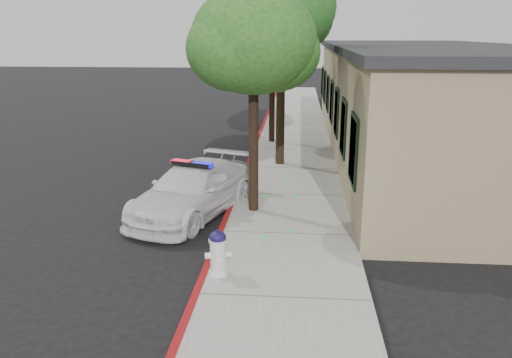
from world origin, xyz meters
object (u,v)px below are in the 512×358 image
(clapboard_building, at_px, (425,101))
(street_tree_mid, at_px, (282,11))
(street_tree_far, at_px, (273,44))
(street_tree_near, at_px, (254,46))
(fire_hydrant, at_px, (218,252))
(police_car, at_px, (193,190))

(clapboard_building, relative_size, street_tree_mid, 3.03)
(street_tree_far, bearing_deg, street_tree_mid, -83.09)
(clapboard_building, distance_m, street_tree_near, 9.79)
(clapboard_building, bearing_deg, street_tree_near, -128.86)
(street_tree_near, bearing_deg, street_tree_far, 89.83)
(fire_hydrant, height_order, street_tree_far, street_tree_far)
(fire_hydrant, bearing_deg, police_car, 92.51)
(police_car, xyz_separation_m, street_tree_mid, (2.10, 5.12, 4.67))
(fire_hydrant, distance_m, street_tree_far, 13.16)
(street_tree_far, bearing_deg, street_tree_near, -90.17)
(clapboard_building, distance_m, fire_hydrant, 12.97)
(clapboard_building, bearing_deg, street_tree_mid, -156.69)
(street_tree_mid, bearing_deg, street_tree_near, -95.50)
(street_tree_far, bearing_deg, fire_hydrant, -91.74)
(police_car, distance_m, street_tree_near, 4.03)
(police_car, height_order, street_tree_far, street_tree_far)
(police_car, xyz_separation_m, street_tree_far, (1.64, 8.92, 3.56))
(street_tree_mid, relative_size, street_tree_far, 1.27)
(fire_hydrant, distance_m, street_tree_near, 5.35)
(police_car, distance_m, street_tree_far, 9.75)
(clapboard_building, relative_size, street_tree_near, 3.70)
(police_car, xyz_separation_m, street_tree_near, (1.61, 0.07, 3.69))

